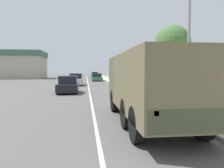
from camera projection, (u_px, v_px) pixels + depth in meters
The scene contains 14 objects.
ground_plane at pixel (88, 82), 38.25m from camera, with size 180.00×180.00×0.00m, color #565451.
lane_centre_stripe at pixel (88, 82), 38.25m from camera, with size 0.12×120.00×0.00m.
sidewalk_right at pixel (113, 82), 38.78m from camera, with size 1.80×120.00×0.12m.
grass_strip_right at pixel (137, 82), 39.32m from camera, with size 7.00×120.00×0.02m.
military_truck at pixel (148, 83), 8.67m from camera, with size 2.32×7.42×2.74m.
car_nearest_ahead at pixel (68, 85), 20.24m from camera, with size 1.81×4.06×1.58m.
car_second_ahead at pixel (76, 80), 30.58m from camera, with size 1.86×4.77×1.66m.
car_third_ahead at pixel (97, 78), 42.84m from camera, with size 1.95×4.86×1.49m.
car_fourth_ahead at pixel (95, 76), 54.68m from camera, with size 1.73×4.50×1.68m.
lamp_post at pixel (186, 10), 10.72m from camera, with size 1.69×0.24×8.48m.
tree_mid_right at pixel (173, 43), 20.33m from camera, with size 3.31×3.31×6.29m.
tree_far_right at pixel (138, 54), 37.95m from camera, with size 3.34×3.34×6.54m.
utility_box at pixel (200, 100), 12.59m from camera, with size 0.55×0.45×0.70m.
building_distant at pixel (15, 65), 55.88m from camera, with size 14.74×10.94×6.93m.
Camera 1 is at (-0.36, 1.57, 2.10)m, focal length 35.00 mm.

